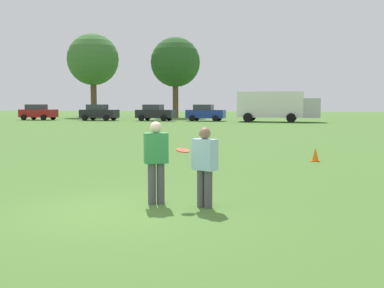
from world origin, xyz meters
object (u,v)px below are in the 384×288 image
Objects in this scene: frisbee at (183,150)px; traffic_cone at (315,155)px; player_defender at (205,163)px; parked_car_center at (155,113)px; player_thrower at (156,158)px; box_truck at (277,105)px; parked_car_mid_left at (99,112)px; parked_car_near_left at (38,112)px; parked_car_mid_right at (205,113)px.

traffic_cone is at bearing 68.56° from frisbee.
parked_car_center is (-12.78, 41.07, 0.04)m from player_defender.
player_thrower is 1.03m from player_defender.
box_truck is at bearing 88.48° from frisbee.
parked_car_mid_left is at bearing 114.26° from player_thrower.
parked_car_mid_left is at bearing -0.78° from parked_car_near_left.
frisbee is 48.42m from parked_car_near_left.
parked_car_near_left is 0.50× the size of box_truck.
parked_car_center is at bearing 1.75° from parked_car_near_left.
box_truck reaches higher than parked_car_center.
player_thrower is at bearing -92.32° from box_truck.
parked_car_mid_right is (-6.69, 41.47, -0.18)m from frisbee.
parked_car_near_left is 19.75m from parked_car_mid_right.
parked_car_mid_left reaches higher than traffic_cone.
parked_car_mid_left is (-18.22, 40.42, -0.02)m from player_thrower.
parked_car_mid_right is (5.64, 0.46, 0.00)m from parked_car_center.
parked_car_near_left is (-26.87, 40.64, 0.04)m from player_defender.
box_truck reaches higher than traffic_cone.
player_thrower is 41.86m from parked_car_mid_right.
parked_car_mid_left and parked_car_mid_right have the same top height.
player_thrower is at bearing -65.74° from parked_car_mid_left.
traffic_cone is 36.67m from parked_car_center.
box_truck is at bearing 89.12° from player_defender.
box_truck is (27.50, 0.10, 0.83)m from parked_car_near_left.
box_truck is (13.41, -0.33, 0.83)m from parked_car_center.
frisbee is at bearing -56.93° from parked_car_near_left.
player_thrower is 1.06× the size of player_defender.
parked_car_center is at bearing -175.35° from parked_car_mid_right.
box_truck is (1.08, 40.68, 0.64)m from frisbee.
player_thrower is 0.39× the size of parked_car_near_left.
player_defender is at bearing -6.51° from player_thrower.
traffic_cone is at bearing -65.22° from parked_car_center.
frisbee is 0.06× the size of parked_car_mid_right.
box_truck is (0.63, 40.74, 0.87)m from player_defender.
parked_car_mid_right is (12.10, 0.99, 0.00)m from parked_car_mid_left.
parked_car_center reaches higher than player_thrower.
player_thrower is 48.07m from parked_car_near_left.
player_defender is at bearing -56.53° from parked_car_near_left.
parked_car_mid_left is (-19.24, 40.53, 0.04)m from player_defender.
player_thrower is 8.50m from traffic_cone.
parked_car_mid_right reaches higher than traffic_cone.
player_defender is 3.28× the size of traffic_cone.
parked_car_near_left is 14.10m from parked_car_center.
player_defender is at bearing -80.25° from parked_car_mid_right.
parked_car_center is at bearing 107.28° from player_defender.
parked_car_mid_left reaches higher than player_defender.
box_truck reaches higher than player_thrower.
parked_car_mid_left is 6.48m from parked_car_center.
box_truck reaches higher than parked_car_near_left.
parked_car_mid_left is at bearing 115.39° from player_defender.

